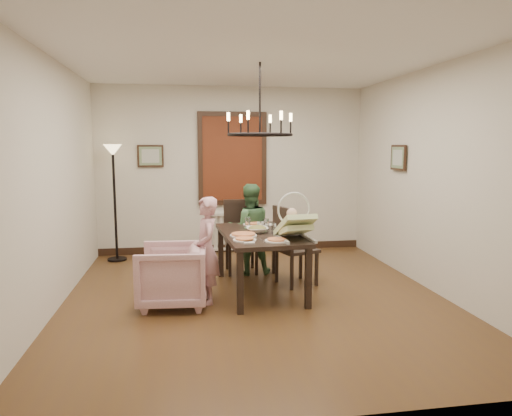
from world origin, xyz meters
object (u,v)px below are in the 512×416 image
object	(u,v)px
armchair	(172,275)
baby_bouncer	(295,223)
elderly_woman	(207,259)
drinking_glass	(274,229)
seated_man	(249,237)
floor_lamp	(115,204)
chair_far	(241,237)
chair_right	(297,245)
dining_table	(260,239)

from	to	relation	value
armchair	baby_bouncer	world-z (taller)	baby_bouncer
elderly_woman	baby_bouncer	world-z (taller)	baby_bouncer
drinking_glass	baby_bouncer	bearing A→B (deg)	-66.04
elderly_woman	drinking_glass	size ratio (longest dim) A/B	8.29
seated_man	floor_lamp	distance (m)	2.29
chair_far	chair_right	distance (m)	0.94
baby_bouncer	drinking_glass	bearing A→B (deg)	108.23
chair_far	elderly_woman	distance (m)	1.33
armchair	chair_right	bearing A→B (deg)	113.94
seated_man	armchair	bearing A→B (deg)	47.73
chair_far	seated_man	world-z (taller)	seated_man
chair_right	armchair	bearing A→B (deg)	90.74
dining_table	seated_man	distance (m)	0.82
elderly_woman	floor_lamp	size ratio (longest dim) A/B	0.57
elderly_woman	drinking_glass	distance (m)	0.92
chair_far	floor_lamp	xyz separation A→B (m)	(-1.88, 1.00, 0.38)
drinking_glass	chair_far	bearing A→B (deg)	105.98
dining_table	drinking_glass	xyz separation A→B (m)	(0.16, -0.09, 0.15)
dining_table	floor_lamp	world-z (taller)	floor_lamp
seated_man	baby_bouncer	size ratio (longest dim) A/B	1.85
dining_table	baby_bouncer	size ratio (longest dim) A/B	2.85
chair_far	baby_bouncer	bearing A→B (deg)	-72.13
armchair	drinking_glass	size ratio (longest dim) A/B	6.26
elderly_woman	baby_bouncer	xyz separation A→B (m)	(1.01, -0.15, 0.42)
dining_table	elderly_woman	distance (m)	0.77
chair_far	armchair	world-z (taller)	chair_far
dining_table	chair_far	world-z (taller)	chair_far
chair_far	baby_bouncer	size ratio (longest dim) A/B	1.82
drinking_glass	floor_lamp	size ratio (longest dim) A/B	0.07
elderly_woman	floor_lamp	xyz separation A→B (m)	(-1.32, 2.21, 0.39)
dining_table	drinking_glass	distance (m)	0.24
dining_table	elderly_woman	bearing A→B (deg)	-158.08
baby_bouncer	drinking_glass	size ratio (longest dim) A/B	4.64
dining_table	seated_man	xyz separation A→B (m)	(-0.01, 0.81, -0.13)
chair_right	seated_man	size ratio (longest dim) A/B	0.99
chair_far	baby_bouncer	distance (m)	1.49
dining_table	elderly_woman	world-z (taller)	elderly_woman
baby_bouncer	floor_lamp	size ratio (longest dim) A/B	0.32
armchair	baby_bouncer	bearing A→B (deg)	89.95
floor_lamp	dining_table	bearing A→B (deg)	-43.36
elderly_woman	seated_man	world-z (taller)	seated_man
armchair	floor_lamp	xyz separation A→B (m)	(-0.93, 2.24, 0.55)
dining_table	chair_right	bearing A→B (deg)	17.70
baby_bouncer	dining_table	bearing A→B (deg)	119.21
chair_right	seated_man	distance (m)	0.81
chair_far	armchair	xyz separation A→B (m)	(-0.95, -1.24, -0.17)
dining_table	chair_right	xyz separation A→B (m)	(0.52, 0.20, -0.13)
seated_man	chair_right	bearing A→B (deg)	131.75
armchair	chair_far	bearing A→B (deg)	147.19
chair_right	baby_bouncer	bearing A→B (deg)	145.31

